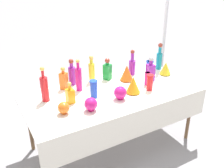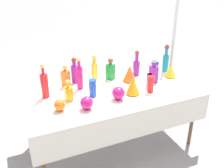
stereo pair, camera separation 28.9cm
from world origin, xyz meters
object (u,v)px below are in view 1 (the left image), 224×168
fluted_vase_0 (166,68)px  fluted_vase_2 (133,85)px  tall_bottle_3 (72,74)px  tall_bottle_4 (132,65)px  tall_bottle_2 (79,78)px  round_bowl_2 (91,104)px  square_decanter_1 (150,71)px  fluted_vase_1 (127,73)px  tall_bottle_1 (159,58)px  square_decanter_3 (64,79)px  cardboard_box_behind_left (82,94)px  round_bowl_1 (64,108)px  canopy_pole (163,50)px  slender_vase_3 (150,66)px  slender_vase_2 (150,82)px  tall_bottle_0 (92,71)px  square_decanter_0 (107,70)px  slender_vase_0 (94,89)px  square_decanter_2 (70,95)px  slender_vase_1 (147,78)px  round_bowl_0 (120,93)px  tall_bottle_5 (44,88)px

fluted_vase_0 → fluted_vase_2: size_ratio=0.87×
tall_bottle_3 → tall_bottle_4: size_ratio=0.96×
tall_bottle_2 → round_bowl_2: bearing=-99.3°
square_decanter_1 → fluted_vase_1: 0.30m
tall_bottle_1 → tall_bottle_2: 1.25m
tall_bottle_3 → fluted_vase_0: size_ratio=1.90×
square_decanter_3 → cardboard_box_behind_left: (0.57, 0.82, -0.73)m
fluted_vase_2 → round_bowl_2: (-0.59, -0.11, -0.03)m
tall_bottle_4 → round_bowl_1: size_ratio=2.71×
canopy_pole → slender_vase_3: bearing=-147.1°
tall_bottle_2 → square_decanter_1: bearing=-11.9°
tall_bottle_1 → tall_bottle_2: tall_bottle_2 is taller
tall_bottle_2 → fluted_vase_1: bearing=-4.5°
round_bowl_2 → slender_vase_2: bearing=5.1°
fluted_vase_2 → canopy_pole: canopy_pole is taller
fluted_vase_1 → tall_bottle_0: bearing=152.9°
tall_bottle_1 → round_bowl_2: tall_bottle_1 is taller
tall_bottle_4 → slender_vase_3: bearing=-17.6°
tall_bottle_0 → round_bowl_2: tall_bottle_0 is taller
tall_bottle_1 → fluted_vase_2: tall_bottle_1 is taller
square_decanter_0 → tall_bottle_4: bearing=-4.2°
slender_vase_0 → square_decanter_2: bearing=176.4°
fluted_vase_2 → slender_vase_1: bearing=18.8°
fluted_vase_0 → fluted_vase_2: (-0.68, -0.22, 0.01)m
tall_bottle_3 → square_decanter_0: (0.45, -0.08, -0.01)m
fluted_vase_1 → round_bowl_2: 0.84m
round_bowl_0 → cardboard_box_behind_left: (0.12, 1.38, -0.69)m
fluted_vase_2 → tall_bottle_5: bearing=160.3°
slender_vase_2 → tall_bottle_3: bearing=140.3°
tall_bottle_5 → cardboard_box_behind_left: (0.84, 1.00, -0.76)m
round_bowl_0 → canopy_pole: (1.26, 0.77, 0.07)m
fluted_vase_1 → fluted_vase_0: bearing=-10.7°
tall_bottle_2 → fluted_vase_1: 0.64m
slender_vase_2 → fluted_vase_2: fluted_vase_2 is taller
slender_vase_0 → canopy_pole: bearing=21.5°
square_decanter_0 → round_bowl_2: bearing=-131.3°
tall_bottle_2 → square_decanter_1: (0.91, -0.19, -0.03)m
square_decanter_0 → square_decanter_2: (-0.65, -0.34, -0.03)m
fluted_vase_1 → round_bowl_1: size_ratio=1.61×
fluted_vase_2 → canopy_pole: bearing=34.4°
slender_vase_3 → square_decanter_0: bearing=170.3°
tall_bottle_4 → cardboard_box_behind_left: size_ratio=0.68×
tall_bottle_2 → fluted_vase_2: bearing=-36.6°
tall_bottle_1 → square_decanter_3: size_ratio=1.34×
fluted_vase_2 → round_bowl_2: size_ratio=1.40×
slender_vase_2 → fluted_vase_0: size_ratio=1.11×
square_decanter_0 → fluted_vase_2: bearing=-82.2°
tall_bottle_0 → fluted_vase_2: bearing=-63.1°
tall_bottle_4 → fluted_vase_1: tall_bottle_4 is taller
fluted_vase_0 → round_bowl_2: size_ratio=1.21×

